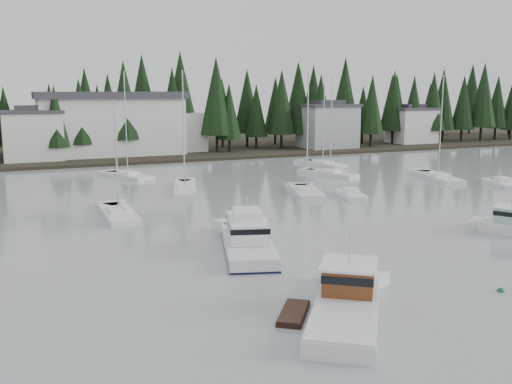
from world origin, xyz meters
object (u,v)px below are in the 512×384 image
at_px(house_west, 33,134).
at_px(runabout_2, 503,185).
at_px(sailboat_1, 307,193).
at_px(house_east_a, 328,125).
at_px(sailboat_3, 438,178).
at_px(runabout_1, 351,196).
at_px(sailboat_6, 128,177).
at_px(lobster_boat_brown, 344,307).
at_px(sailboat_0, 119,216).
at_px(harbor_inn, 123,124).
at_px(sailboat_5, 323,165).
at_px(sailboat_4, 185,190).
at_px(house_east_b, 412,124).
at_px(cabin_cruiser_center, 247,241).
at_px(sailboat_8, 330,175).

height_order(house_west, runabout_2, house_west).
height_order(sailboat_1, runabout_2, sailboat_1).
bearing_deg(house_east_a, sailboat_3, -98.16).
relative_size(house_west, runabout_1, 1.69).
distance_m(sailboat_1, sailboat_6, 26.28).
height_order(sailboat_3, runabout_1, sailboat_3).
distance_m(lobster_boat_brown, runabout_2, 48.89).
bearing_deg(runabout_2, house_west, 67.88).
distance_m(lobster_boat_brown, sailboat_0, 29.60).
height_order(sailboat_1, runabout_1, sailboat_1).
bearing_deg(harbor_inn, sailboat_1, -75.10).
height_order(sailboat_3, sailboat_5, sailboat_5).
distance_m(sailboat_0, sailboat_3, 43.58).
relative_size(sailboat_4, runabout_2, 2.22).
bearing_deg(runabout_1, house_east_a, -12.20).
bearing_deg(sailboat_0, harbor_inn, -9.93).
bearing_deg(sailboat_1, house_east_b, -30.33).
height_order(lobster_boat_brown, sailboat_4, sailboat_4).
relative_size(sailboat_1, sailboat_4, 1.00).
xyz_separation_m(sailboat_4, sailboat_6, (-4.20, 12.86, 0.01)).
bearing_deg(house_west, sailboat_3, -39.04).
distance_m(house_east_a, cabin_cruiser_center, 73.47).
xyz_separation_m(sailboat_1, sailboat_3, (21.35, 2.84, -0.01)).
relative_size(harbor_inn, sailboat_5, 2.08).
distance_m(cabin_cruiser_center, sailboat_8, 39.20).
height_order(lobster_boat_brown, sailboat_0, sailboat_0).
distance_m(cabin_cruiser_center, sailboat_0, 16.79).
bearing_deg(sailboat_1, sailboat_8, -22.74).
relative_size(sailboat_3, runabout_1, 2.51).
distance_m(house_east_a, sailboat_5, 24.32).
relative_size(house_east_a, cabin_cruiser_center, 0.94).
bearing_deg(runabout_2, sailboat_8, 63.39).
bearing_deg(sailboat_6, sailboat_8, -134.17).
bearing_deg(sailboat_3, sailboat_0, 113.70).
distance_m(house_east_b, harbor_inn, 61.02).
height_order(harbor_inn, runabout_2, harbor_inn).
height_order(lobster_boat_brown, sailboat_6, sailboat_6).
distance_m(harbor_inn, sailboat_1, 47.44).
distance_m(sailboat_1, sailboat_5, 25.33).
bearing_deg(harbor_inn, sailboat_0, -101.14).
bearing_deg(sailboat_3, sailboat_6, 80.01).
distance_m(sailboat_0, sailboat_6, 24.76).
relative_size(harbor_inn, sailboat_4, 2.04).
xyz_separation_m(cabin_cruiser_center, sailboat_4, (3.12, 26.72, -0.62)).
distance_m(house_east_b, sailboat_3, 49.01).
bearing_deg(harbor_inn, runabout_1, -72.44).
xyz_separation_m(house_east_a, sailboat_6, (-43.11, -20.53, -4.81)).
distance_m(sailboat_0, sailboat_4, 14.88).
xyz_separation_m(lobster_boat_brown, sailboat_5, (29.57, 53.33, -0.46)).
bearing_deg(house_east_b, sailboat_0, -146.54).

